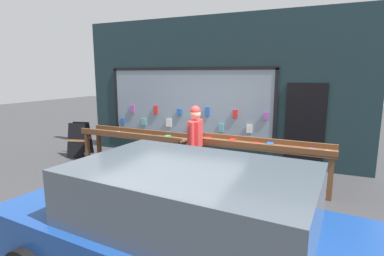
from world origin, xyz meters
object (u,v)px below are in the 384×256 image
Objects in this scene: display_table_right at (261,149)px; sandwich_board_sign at (80,139)px; small_dog at (172,174)px; display_table_left at (133,138)px; parked_car at (191,229)px; person_browsing at (195,139)px.

sandwich_board_sign is at bearing 176.81° from display_table_right.
sandwich_board_sign is (-3.51, 1.15, 0.21)m from small_dog.
parked_car is at bearing -48.79° from display_table_left.
display_table_left is at bearing 136.05° from parked_car.
sandwich_board_sign is at bearing 68.38° from person_browsing.
parked_car is (-0.07, -3.51, -0.03)m from display_table_right.
person_browsing reaches higher than display_table_right.
person_browsing is 0.39× the size of parked_car.
display_table_right is 3.03× the size of sandwich_board_sign.
display_table_right is at bearing -75.44° from person_browsing.
person_browsing is at bearing -156.01° from display_table_right.
small_dog is 0.12× the size of parked_car.
sandwich_board_sign is 0.22× the size of parked_car.
parked_car reaches higher than display_table_left.
person_browsing is at bearing -27.16° from sandwich_board_sign.
person_browsing reaches higher than small_dog.
person_browsing is at bearing -86.47° from small_dog.
sandwich_board_sign is at bearing 37.10° from small_dog.
small_dog is (-1.63, -0.86, -0.50)m from display_table_right.
parked_car reaches higher than small_dog.
sandwich_board_sign reaches higher than display_table_left.
small_dog is 0.55× the size of sandwich_board_sign.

